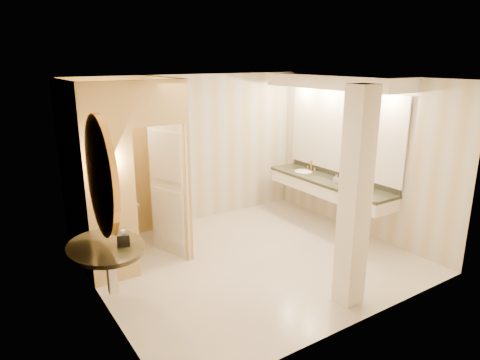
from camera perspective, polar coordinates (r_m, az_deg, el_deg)
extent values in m
plane|color=beige|center=(6.66, 1.67, -10.55)|extent=(4.50, 4.50, 0.00)
plane|color=white|center=(5.97, 1.88, 13.35)|extent=(4.50, 4.50, 0.00)
cube|color=beige|center=(7.85, -6.64, 3.93)|extent=(4.50, 0.02, 2.70)
cube|color=beige|center=(4.76, 15.75, -4.59)|extent=(4.50, 0.02, 2.70)
cube|color=beige|center=(5.27, -18.73, -2.82)|extent=(0.02, 4.00, 2.70)
cube|color=beige|center=(7.66, 15.73, 3.13)|extent=(0.02, 4.00, 2.70)
cube|color=#DFBB74|center=(6.86, -9.77, 2.05)|extent=(0.10, 1.50, 2.70)
cube|color=#DFBB74|center=(5.81, -16.94, -0.95)|extent=(0.65, 0.10, 2.70)
cube|color=#DFBB74|center=(5.85, -10.88, 10.07)|extent=(0.80, 0.10, 0.60)
cube|color=white|center=(6.56, -9.38, -1.29)|extent=(0.31, 0.77, 2.10)
cylinder|color=#C58D3F|center=(5.70, -16.89, 0.81)|extent=(0.03, 0.03, 0.30)
cone|color=white|center=(5.65, -17.06, 2.77)|extent=(0.14, 0.14, 0.14)
cube|color=white|center=(7.86, 11.77, -0.96)|extent=(0.60, 2.58, 0.24)
cube|color=black|center=(7.83, 11.81, -0.12)|extent=(0.64, 2.62, 0.05)
cube|color=black|center=(8.00, 13.27, 0.67)|extent=(0.03, 2.58, 0.10)
ellipsoid|color=white|center=(7.38, 15.62, -1.52)|extent=(0.40, 0.44, 0.15)
cylinder|color=#C58D3F|center=(7.49, 16.71, -0.31)|extent=(0.03, 0.03, 0.22)
ellipsoid|color=white|center=(8.32, 8.43, 0.86)|extent=(0.40, 0.44, 0.15)
cylinder|color=#C58D3F|center=(8.42, 9.48, 1.91)|extent=(0.03, 0.03, 0.22)
cube|color=white|center=(7.84, 13.60, 6.18)|extent=(0.03, 2.58, 1.40)
cube|color=white|center=(7.54, 12.58, 12.69)|extent=(0.75, 2.78, 0.22)
cylinder|color=black|center=(5.27, -17.45, -8.56)|extent=(1.09, 1.09, 0.05)
cube|color=white|center=(5.41, -16.77, -11.38)|extent=(0.10, 0.10, 0.60)
cylinder|color=gold|center=(4.99, -18.03, 0.41)|extent=(0.07, 1.09, 1.09)
cylinder|color=white|center=(5.00, -17.59, 0.48)|extent=(0.02, 0.87, 0.87)
cube|color=white|center=(5.25, 15.07, -2.59)|extent=(0.28, 0.28, 2.70)
cube|color=black|center=(5.19, -15.28, -7.62)|extent=(0.18, 0.18, 0.14)
imported|color=white|center=(7.21, -15.76, -5.43)|extent=(0.52, 0.85, 0.83)
imported|color=beige|center=(7.60, 12.66, 0.14)|extent=(0.07, 0.07, 0.15)
imported|color=silver|center=(7.44, 13.63, -0.38)|extent=(0.12, 0.12, 0.12)
imported|color=#C6B28C|center=(7.53, 13.87, 0.18)|extent=(0.08, 0.08, 0.22)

